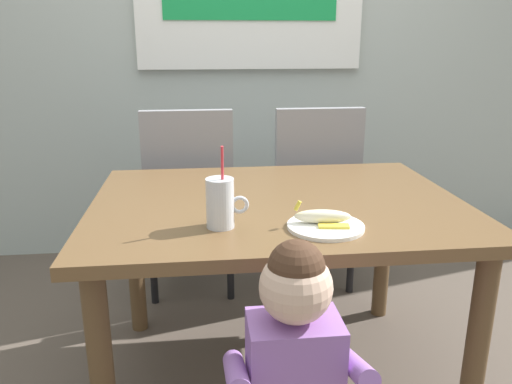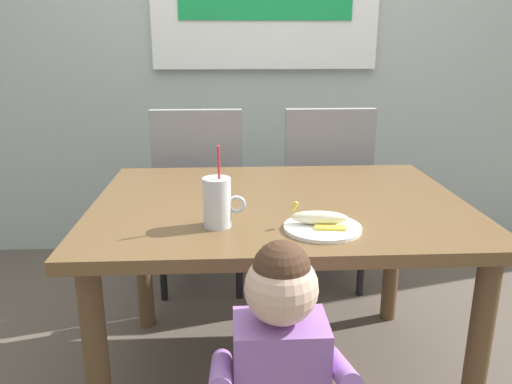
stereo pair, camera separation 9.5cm
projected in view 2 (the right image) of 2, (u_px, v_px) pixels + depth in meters
name	position (u px, v px, depth m)	size (l,w,h in m)	color
ground_plane	(277.00, 375.00, 1.98)	(24.00, 24.00, 0.00)	brown
back_wall	(258.00, 6.00, 2.87)	(6.40, 0.17, 2.90)	#ADB7B2
dining_table	(279.00, 226.00, 1.79)	(1.29, 0.97, 0.72)	brown
dining_chair_left	(200.00, 191.00, 2.51)	(0.44, 0.45, 0.96)	gray
dining_chair_right	(323.00, 189.00, 2.54)	(0.44, 0.44, 0.96)	gray
toddler_standing	(280.00, 364.00, 1.19)	(0.33, 0.24, 0.84)	#3F4760
milk_cup	(218.00, 205.00, 1.50)	(0.13, 0.08, 0.25)	silver
snack_plate	(322.00, 228.00, 1.49)	(0.23, 0.23, 0.01)	white
peeled_banana	(320.00, 218.00, 1.49)	(0.17, 0.12, 0.07)	#F4EAC6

